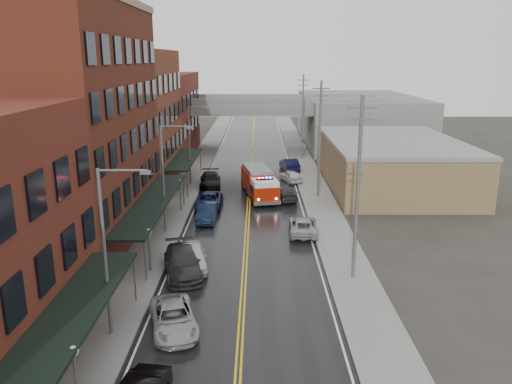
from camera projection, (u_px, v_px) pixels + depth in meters
name	position (u px, v px, depth m)	size (l,w,h in m)	color
road	(248.00, 211.00, 47.48)	(11.00, 160.00, 0.02)	black
sidewalk_left	(172.00, 211.00, 47.49)	(3.00, 160.00, 0.15)	slate
sidewalk_right	(325.00, 211.00, 47.44)	(3.00, 160.00, 0.15)	slate
curb_left	(189.00, 211.00, 47.48)	(0.30, 160.00, 0.15)	gray
curb_right	(308.00, 211.00, 47.44)	(0.30, 160.00, 0.15)	gray
brick_building_b	(74.00, 127.00, 38.43)	(9.00, 20.00, 18.00)	#562216
brick_building_c	(131.00, 119.00, 55.72)	(9.00, 15.00, 15.00)	brown
brick_building_far	(161.00, 115.00, 73.01)	(9.00, 20.00, 12.00)	maroon
tan_building	(391.00, 164.00, 56.43)	(14.00, 22.00, 5.00)	olive
right_far_block	(358.00, 120.00, 85.01)	(18.00, 30.00, 8.00)	slate
awning_0	(64.00, 323.00, 21.62)	(2.60, 16.00, 3.09)	black
awning_1	(153.00, 202.00, 39.97)	(2.60, 18.00, 3.09)	black
awning_2	(184.00, 159.00, 56.87)	(2.60, 13.00, 3.09)	black
globe_lamp_0	(75.00, 364.00, 19.86)	(0.44, 0.44, 3.12)	#59595B
globe_lamp_1	(149.00, 240.00, 33.38)	(0.44, 0.44, 3.12)	#59595B
globe_lamp_2	(180.00, 188.00, 46.90)	(0.44, 0.44, 3.12)	#59595B
street_lamp_0	(109.00, 243.00, 24.91)	(2.64, 0.22, 9.00)	#59595B
street_lamp_1	(166.00, 172.00, 40.36)	(2.64, 0.22, 9.00)	#59595B
street_lamp_2	(191.00, 141.00, 55.81)	(2.64, 0.22, 9.00)	#59595B
utility_pole_0	(358.00, 187.00, 31.33)	(1.80, 0.24, 12.00)	#59595B
utility_pole_1	(320.00, 138.00, 50.65)	(1.80, 0.24, 12.00)	#59595B
utility_pole_2	(303.00, 116.00, 69.96)	(1.80, 0.24, 12.00)	#59595B
overpass	(252.00, 113.00, 76.83)	(40.00, 10.00, 7.50)	slate
fire_truck	(259.00, 183.00, 51.75)	(4.46, 8.53, 2.99)	#9D1D07
parked_car_left_2	(173.00, 318.00, 26.64)	(2.28, 4.95, 1.38)	#999BA1
parked_car_left_3	(183.00, 263.00, 33.47)	(2.35, 5.77, 1.68)	#242426
parked_car_left_4	(192.00, 257.00, 34.54)	(1.91, 4.75, 1.62)	silver
parked_car_left_5	(207.00, 212.00, 44.59)	(1.62, 4.64, 1.53)	black
parked_car_left_6	(209.00, 201.00, 48.44)	(2.42, 5.24, 1.46)	#131648
parked_car_left_7	(210.00, 180.00, 56.17)	(2.30, 5.65, 1.64)	black
parked_car_right_0	(303.00, 226.00, 41.30)	(2.28, 4.95, 1.38)	#9B9DA3
parked_car_right_1	(284.00, 193.00, 51.34)	(1.98, 4.86, 1.41)	#28282B
parked_car_right_2	(291.00, 176.00, 58.68)	(1.64, 4.07, 1.39)	silver
parked_car_right_3	(289.00, 164.00, 64.44)	(1.74, 5.00, 1.65)	black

